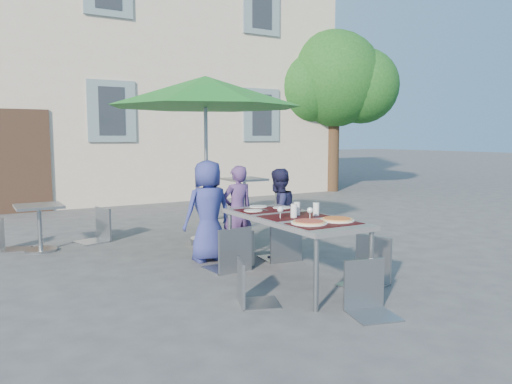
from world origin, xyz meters
TOP-DOWN VIEW (x-y plane):
  - ground at (0.00, 0.00)m, footprint 90.00×90.00m
  - building at (-0.00, 11.50)m, footprint 13.60×8.20m
  - tree at (6.55, 7.54)m, footprint 3.60×3.00m
  - dining_table at (0.11, 0.31)m, footprint 0.80×1.85m
  - pizza_near_left at (-0.03, -0.17)m, footprint 0.37×0.37m
  - pizza_near_right at (0.32, -0.18)m, footprint 0.35×0.35m
  - glassware at (0.15, 0.23)m, footprint 0.51×0.36m
  - place_settings at (0.13, 0.95)m, footprint 0.69×0.48m
  - child_0 at (-0.28, 1.70)m, footprint 0.66×0.44m
  - child_1 at (0.18, 1.75)m, footprint 0.46×0.31m
  - child_2 at (0.61, 1.39)m, footprint 0.65×0.48m
  - chair_0 at (-0.26, 1.10)m, footprint 0.49×0.50m
  - chair_1 at (-0.07, 1.28)m, footprint 0.47×0.47m
  - chair_2 at (0.56, 1.20)m, footprint 0.50×0.50m
  - chair_3 at (-0.66, -0.07)m, footprint 0.48×0.48m
  - chair_4 at (0.81, -0.13)m, footprint 0.55×0.55m
  - chair_5 at (0.17, -0.83)m, footprint 0.50×0.50m
  - patio_umbrella at (0.13, 2.62)m, footprint 2.84×2.84m
  - cafe_table_0 at (-2.11, 3.40)m, footprint 0.62×0.62m
  - bg_chair_l_0 at (-2.50, 3.69)m, footprint 0.47×0.47m
  - bg_chair_r_0 at (-1.25, 3.70)m, footprint 0.54×0.54m
  - cafe_table_1 at (1.90, 4.64)m, footprint 0.73×0.73m
  - bg_chair_l_1 at (1.16, 4.36)m, footprint 0.44×0.43m
  - bg_chair_r_1 at (2.57, 4.49)m, footprint 0.45×0.44m

SIDE VIEW (x-z plane):
  - ground at x=0.00m, z-range 0.00..0.00m
  - cafe_table_0 at x=-2.11m, z-range 0.09..0.76m
  - bg_chair_l_1 at x=1.16m, z-range 0.07..0.90m
  - chair_3 at x=-0.66m, z-range 0.07..0.91m
  - bg_chair_l_0 at x=-2.50m, z-range 0.07..0.93m
  - chair_1 at x=-0.07m, z-range 0.07..0.94m
  - chair_5 at x=0.17m, z-range 0.08..1.00m
  - cafe_table_1 at x=1.90m, z-range 0.16..0.94m
  - bg_chair_r_1 at x=2.57m, z-range 0.08..1.04m
  - bg_chair_r_0 at x=-1.25m, z-range 0.09..1.06m
  - chair_4 at x=0.81m, z-range 0.09..1.08m
  - chair_2 at x=0.56m, z-range 0.09..1.10m
  - child_2 at x=0.61m, z-range 0.00..1.20m
  - chair_0 at x=-0.26m, z-range 0.09..1.12m
  - child_1 at x=0.18m, z-range 0.00..1.24m
  - child_0 at x=-0.28m, z-range 0.00..1.32m
  - dining_table at x=0.11m, z-range 0.32..1.07m
  - place_settings at x=0.13m, z-range 0.76..0.77m
  - pizza_near_right at x=0.32m, z-range 0.75..0.78m
  - pizza_near_left at x=-0.03m, z-range 0.75..0.78m
  - glassware at x=0.15m, z-range 0.75..0.90m
  - patio_umbrella at x=0.13m, z-range 1.01..3.51m
  - tree at x=6.55m, z-range 0.90..5.60m
  - building at x=0.00m, z-range -0.70..10.40m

